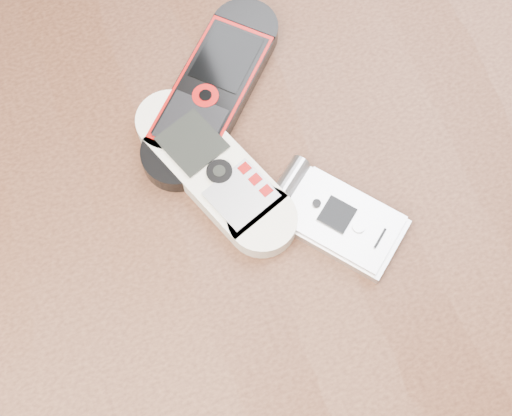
{
  "coord_description": "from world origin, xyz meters",
  "views": [
    {
      "loc": [
        -0.06,
        -0.17,
        1.23
      ],
      "look_at": [
        0.01,
        0.0,
        0.76
      ],
      "focal_mm": 50.0,
      "sensor_mm": 36.0,
      "label": 1
    }
  ],
  "objects_px": {
    "table": "(251,259)",
    "motorola_razr": "(340,220)",
    "nokia_white": "(215,171)",
    "nokia_black_red": "(212,90)"
  },
  "relations": [
    {
      "from": "table",
      "to": "nokia_white",
      "type": "height_order",
      "value": "nokia_white"
    },
    {
      "from": "table",
      "to": "nokia_black_red",
      "type": "relative_size",
      "value": 6.96
    },
    {
      "from": "nokia_black_red",
      "to": "motorola_razr",
      "type": "height_order",
      "value": "nokia_black_red"
    },
    {
      "from": "nokia_white",
      "to": "motorola_razr",
      "type": "distance_m",
      "value": 0.1
    },
    {
      "from": "nokia_white",
      "to": "nokia_black_red",
      "type": "xyz_separation_m",
      "value": [
        0.02,
        0.06,
        -0.0
      ]
    },
    {
      "from": "table",
      "to": "motorola_razr",
      "type": "bearing_deg",
      "value": -26.3
    },
    {
      "from": "table",
      "to": "motorola_razr",
      "type": "distance_m",
      "value": 0.13
    },
    {
      "from": "nokia_white",
      "to": "motorola_razr",
      "type": "height_order",
      "value": "nokia_white"
    },
    {
      "from": "table",
      "to": "nokia_black_red",
      "type": "xyz_separation_m",
      "value": [
        0.01,
        0.1,
        0.11
      ]
    },
    {
      "from": "table",
      "to": "nokia_black_red",
      "type": "bearing_deg",
      "value": 85.59
    }
  ]
}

